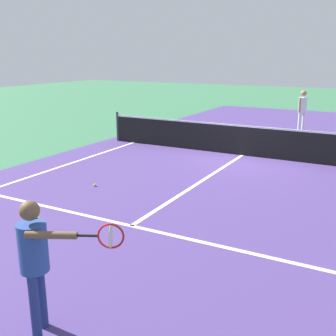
{
  "coord_description": "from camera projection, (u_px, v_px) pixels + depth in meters",
  "views": [
    {
      "loc": [
        4.01,
        -12.34,
        3.09
      ],
      "look_at": [
        0.38,
        -5.67,
        1.0
      ],
      "focal_mm": 44.08,
      "sensor_mm": 36.0,
      "label": 1
    }
  ],
  "objects": [
    {
      "name": "player_near",
      "position": [
        36.0,
        254.0,
        4.49
      ],
      "size": [
        1.16,
        0.54,
        1.61
      ],
      "color": "navy",
      "rests_on": "ground_plane"
    },
    {
      "name": "court_surface_inbounds",
      "position": [
        242.0,
        155.0,
        13.12
      ],
      "size": [
        10.62,
        24.4,
        0.0
      ],
      "primitive_type": "cube",
      "color": "#4C387A",
      "rests_on": "ground_plane"
    },
    {
      "name": "line_sideline_left",
      "position": [
        0.0,
        187.0,
        9.97
      ],
      "size": [
        0.1,
        11.89,
        0.01
      ],
      "primitive_type": "cube",
      "color": "white",
      "rests_on": "ground_plane"
    },
    {
      "name": "player_far",
      "position": [
        302.0,
        107.0,
        16.45
      ],
      "size": [
        0.32,
        0.37,
        1.73
      ],
      "color": "white",
      "rests_on": "ground_plane"
    },
    {
      "name": "tennis_ball_mid_court",
      "position": [
        95.0,
        185.0,
        10.01
      ],
      "size": [
        0.07,
        0.07,
        0.07
      ],
      "primitive_type": "sphere",
      "color": "#CCE033",
      "rests_on": "ground_plane"
    },
    {
      "name": "ground_plane",
      "position": [
        242.0,
        155.0,
        13.12
      ],
      "size": [
        60.0,
        60.0,
        0.0
      ],
      "primitive_type": "plane",
      "color": "#38724C"
    },
    {
      "name": "line_center_service",
      "position": [
        201.0,
        181.0,
        10.41
      ],
      "size": [
        0.1,
        6.4,
        0.01
      ],
      "primitive_type": "cube",
      "color": "white",
      "rests_on": "ground_plane"
    },
    {
      "name": "line_service_near",
      "position": [
        131.0,
        226.0,
        7.7
      ],
      "size": [
        8.22,
        0.1,
        0.01
      ],
      "primitive_type": "cube",
      "color": "white",
      "rests_on": "ground_plane"
    },
    {
      "name": "net",
      "position": [
        243.0,
        140.0,
        12.99
      ],
      "size": [
        9.72,
        0.09,
        1.07
      ],
      "color": "#33383D",
      "rests_on": "ground_plane"
    }
  ]
}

